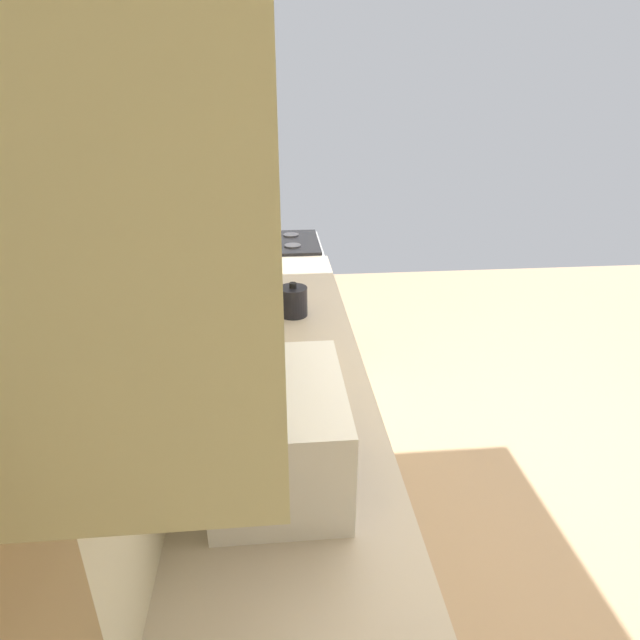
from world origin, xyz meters
TOP-DOWN VIEW (x-y plane):
  - ground_plane at (0.00, 0.00)m, footprint 6.87×6.87m
  - wall_back at (0.00, 1.50)m, footprint 4.41×0.12m
  - counter_run at (-0.40, 1.12)m, footprint 3.49×0.66m
  - upper_cabinets at (-0.40, 1.28)m, footprint 2.26×0.31m
  - oven_range at (1.65, 1.12)m, footprint 0.61×0.64m
  - microwave at (-0.69, 1.14)m, footprint 0.50×0.37m
  - bowl at (-0.09, 1.05)m, footprint 0.19×0.19m
  - kettle at (0.43, 1.05)m, footprint 0.19×0.14m

SIDE VIEW (x-z plane):
  - ground_plane at x=0.00m, z-range 0.00..0.00m
  - counter_run at x=-0.40m, z-range 0.00..0.88m
  - oven_range at x=1.65m, z-range -0.07..0.99m
  - bowl at x=-0.09m, z-range 0.89..0.95m
  - kettle at x=0.43m, z-range 0.87..1.04m
  - microwave at x=-0.69m, z-range 0.88..1.18m
  - wall_back at x=0.00m, z-range 0.00..2.66m
  - upper_cabinets at x=-0.40m, z-range 1.54..2.25m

